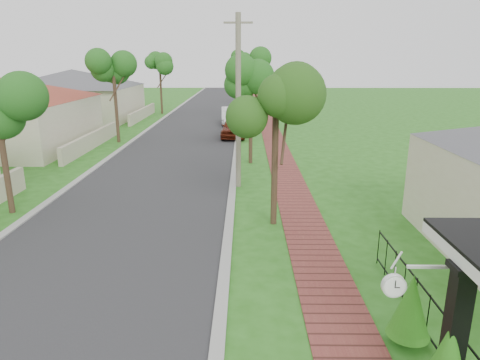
% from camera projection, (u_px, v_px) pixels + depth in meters
% --- Properties ---
extents(ground, '(160.00, 160.00, 0.00)m').
position_uv_depth(ground, '(183.00, 358.00, 8.19)').
color(ground, '#286317').
rests_on(ground, ground).
extents(road, '(7.00, 120.00, 0.02)m').
position_uv_depth(road, '(180.00, 148.00, 27.46)').
color(road, '#28282B').
rests_on(road, ground).
extents(kerb_right, '(0.30, 120.00, 0.10)m').
position_uv_depth(kerb_right, '(236.00, 148.00, 27.42)').
color(kerb_right, '#9E9E99').
rests_on(kerb_right, ground).
extents(kerb_left, '(0.30, 120.00, 0.10)m').
position_uv_depth(kerb_left, '(123.00, 148.00, 27.50)').
color(kerb_left, '#9E9E99').
rests_on(kerb_left, ground).
extents(sidewalk, '(1.50, 120.00, 0.03)m').
position_uv_depth(sidewalk, '(277.00, 148.00, 27.40)').
color(sidewalk, brown).
rests_on(sidewalk, ground).
extents(porch_post, '(0.48, 0.48, 2.52)m').
position_uv_depth(porch_post, '(453.00, 343.00, 6.87)').
color(porch_post, black).
rests_on(porch_post, ground).
extents(picket_fence, '(0.03, 8.02, 1.00)m').
position_uv_depth(picket_fence, '(443.00, 336.00, 7.99)').
color(picket_fence, black).
rests_on(picket_fence, ground).
extents(street_trees, '(10.70, 37.65, 5.89)m').
position_uv_depth(street_trees, '(192.00, 72.00, 32.81)').
color(street_trees, '#382619').
rests_on(street_trees, ground).
extents(far_house_grey, '(15.56, 15.56, 4.60)m').
position_uv_depth(far_house_grey, '(74.00, 94.00, 40.42)').
color(far_house_grey, beige).
rests_on(far_house_grey, ground).
extents(parked_car_red, '(1.93, 4.37, 1.46)m').
position_uv_depth(parked_car_red, '(234.00, 127.00, 31.13)').
color(parked_car_red, '#581C0D').
rests_on(parked_car_red, ground).
extents(parked_car_white, '(1.79, 4.49, 1.45)m').
position_uv_depth(parked_car_white, '(230.00, 116.00, 37.37)').
color(parked_car_white, white).
rests_on(parked_car_white, ground).
extents(near_tree, '(1.93, 1.93, 4.95)m').
position_uv_depth(near_tree, '(276.00, 110.00, 13.83)').
color(near_tree, '#382619').
rests_on(near_tree, ground).
extents(utility_pole, '(1.20, 0.24, 7.35)m').
position_uv_depth(utility_pole, '(238.00, 103.00, 18.23)').
color(utility_pole, gray).
rests_on(utility_pole, ground).
extents(station_clock, '(1.05, 0.13, 0.57)m').
position_uv_depth(station_clock, '(396.00, 284.00, 7.04)').
color(station_clock, white).
rests_on(station_clock, ground).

